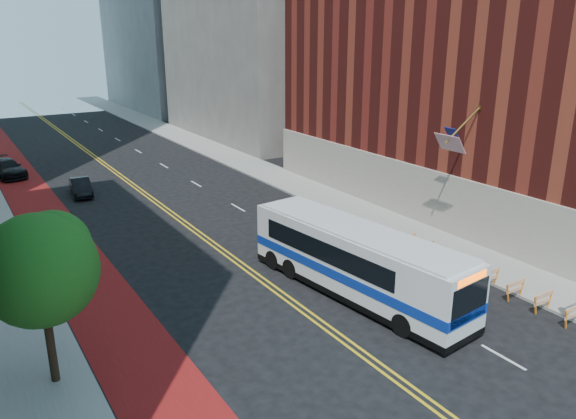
{
  "coord_description": "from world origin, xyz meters",
  "views": [
    {
      "loc": [
        -13.55,
        -14.4,
        13.07
      ],
      "look_at": [
        0.5,
        8.0,
        4.45
      ],
      "focal_mm": 35.0,
      "sensor_mm": 36.0,
      "label": 1
    }
  ],
  "objects_px": {
    "car_b": "(81,187)",
    "car_c": "(7,168)",
    "street_tree": "(41,265)",
    "car_a": "(51,231)",
    "transit_bus": "(355,260)"
  },
  "relations": [
    {
      "from": "car_a",
      "to": "car_c",
      "type": "relative_size",
      "value": 0.71
    },
    {
      "from": "street_tree",
      "to": "car_c",
      "type": "relative_size",
      "value": 1.22
    },
    {
      "from": "street_tree",
      "to": "car_a",
      "type": "xyz_separation_m",
      "value": [
        2.75,
        16.19,
        -4.25
      ]
    },
    {
      "from": "car_b",
      "to": "car_c",
      "type": "xyz_separation_m",
      "value": [
        -4.33,
        9.73,
        0.11
      ]
    },
    {
      "from": "transit_bus",
      "to": "car_a",
      "type": "xyz_separation_m",
      "value": [
        -11.68,
        16.3,
        -1.22
      ]
    },
    {
      "from": "street_tree",
      "to": "car_b",
      "type": "relative_size",
      "value": 1.61
    },
    {
      "from": "transit_bus",
      "to": "street_tree",
      "type": "bearing_deg",
      "value": 172.76
    },
    {
      "from": "street_tree",
      "to": "transit_bus",
      "type": "relative_size",
      "value": 0.5
    },
    {
      "from": "street_tree",
      "to": "car_b",
      "type": "height_order",
      "value": "street_tree"
    },
    {
      "from": "street_tree",
      "to": "car_c",
      "type": "xyz_separation_m",
      "value": [
        2.42,
        35.46,
        -4.11
      ]
    },
    {
      "from": "car_a",
      "to": "car_c",
      "type": "height_order",
      "value": "car_c"
    },
    {
      "from": "street_tree",
      "to": "car_a",
      "type": "bearing_deg",
      "value": 80.37
    },
    {
      "from": "car_a",
      "to": "car_b",
      "type": "height_order",
      "value": "car_b"
    },
    {
      "from": "transit_bus",
      "to": "car_c",
      "type": "relative_size",
      "value": 2.43
    },
    {
      "from": "street_tree",
      "to": "transit_bus",
      "type": "height_order",
      "value": "street_tree"
    }
  ]
}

